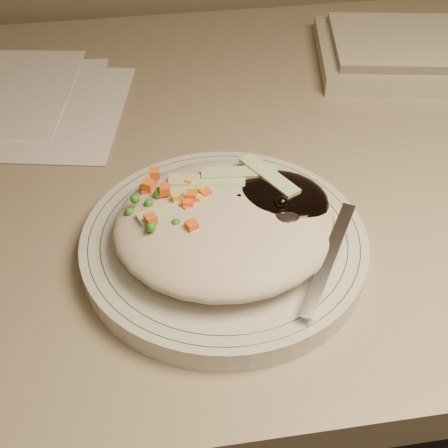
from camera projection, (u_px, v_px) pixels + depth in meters
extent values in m
cube|color=gray|center=(288.00, 154.00, 0.71)|extent=(1.40, 0.70, 0.04)
cylinder|color=silver|center=(224.00, 245.00, 0.56)|extent=(0.25, 0.25, 0.02)
torus|color=#144723|center=(224.00, 237.00, 0.55)|extent=(0.24, 0.24, 0.00)
torus|color=#144723|center=(224.00, 237.00, 0.55)|extent=(0.22, 0.22, 0.00)
ellipsoid|color=#BFB39A|center=(225.00, 224.00, 0.53)|extent=(0.19, 0.18, 0.04)
ellipsoid|color=black|center=(273.00, 204.00, 0.55)|extent=(0.10, 0.09, 0.03)
ellipsoid|color=orange|center=(170.00, 213.00, 0.54)|extent=(0.08, 0.08, 0.02)
sphere|color=black|center=(239.00, 200.00, 0.54)|extent=(0.01, 0.01, 0.01)
sphere|color=black|center=(270.00, 192.00, 0.55)|extent=(0.01, 0.01, 0.01)
sphere|color=black|center=(298.00, 192.00, 0.54)|extent=(0.01, 0.01, 0.01)
sphere|color=black|center=(286.00, 188.00, 0.55)|extent=(0.01, 0.01, 0.01)
sphere|color=black|center=(282.00, 203.00, 0.52)|extent=(0.01, 0.01, 0.01)
sphere|color=black|center=(269.00, 198.00, 0.54)|extent=(0.01, 0.01, 0.01)
sphere|color=black|center=(279.00, 189.00, 0.55)|extent=(0.01, 0.01, 0.01)
cube|color=orange|center=(165.00, 190.00, 0.53)|extent=(0.01, 0.01, 0.01)
cube|color=orange|center=(186.00, 214.00, 0.53)|extent=(0.01, 0.01, 0.01)
cube|color=orange|center=(148.00, 185.00, 0.55)|extent=(0.01, 0.01, 0.01)
cube|color=orange|center=(192.00, 196.00, 0.53)|extent=(0.01, 0.01, 0.01)
cube|color=orange|center=(188.00, 204.00, 0.53)|extent=(0.01, 0.01, 0.01)
cube|color=orange|center=(146.00, 190.00, 0.55)|extent=(0.01, 0.01, 0.01)
cube|color=orange|center=(162.00, 193.00, 0.54)|extent=(0.01, 0.01, 0.01)
cube|color=orange|center=(186.00, 207.00, 0.53)|extent=(0.01, 0.01, 0.01)
cube|color=orange|center=(205.00, 193.00, 0.54)|extent=(0.01, 0.01, 0.01)
cube|color=orange|center=(154.00, 174.00, 0.55)|extent=(0.01, 0.01, 0.01)
cube|color=orange|center=(151.00, 219.00, 0.51)|extent=(0.01, 0.01, 0.01)
cube|color=orange|center=(192.00, 226.00, 0.50)|extent=(0.01, 0.01, 0.01)
cube|color=orange|center=(145.00, 216.00, 0.52)|extent=(0.01, 0.01, 0.01)
cube|color=orange|center=(147.00, 193.00, 0.55)|extent=(0.01, 0.01, 0.01)
sphere|color=#388C28|center=(187.00, 201.00, 0.54)|extent=(0.01, 0.01, 0.01)
sphere|color=#388C28|center=(151.00, 227.00, 0.50)|extent=(0.01, 0.01, 0.01)
sphere|color=#388C28|center=(149.00, 204.00, 0.53)|extent=(0.01, 0.01, 0.01)
sphere|color=#388C28|center=(135.00, 199.00, 0.53)|extent=(0.01, 0.01, 0.01)
sphere|color=#388C28|center=(183.00, 198.00, 0.54)|extent=(0.01, 0.01, 0.01)
sphere|color=#388C28|center=(195.00, 225.00, 0.52)|extent=(0.01, 0.01, 0.01)
sphere|color=#388C28|center=(170.00, 209.00, 0.53)|extent=(0.01, 0.01, 0.01)
sphere|color=#388C28|center=(164.00, 225.00, 0.52)|extent=(0.01, 0.01, 0.01)
sphere|color=#388C28|center=(130.00, 212.00, 0.53)|extent=(0.01, 0.01, 0.01)
sphere|color=#388C28|center=(160.00, 191.00, 0.54)|extent=(0.01, 0.01, 0.01)
sphere|color=#388C28|center=(158.00, 194.00, 0.54)|extent=(0.01, 0.01, 0.01)
sphere|color=#388C28|center=(151.00, 217.00, 0.52)|extent=(0.01, 0.01, 0.01)
sphere|color=#388C28|center=(176.00, 223.00, 0.51)|extent=(0.01, 0.01, 0.01)
sphere|color=#388C28|center=(207.00, 185.00, 0.55)|extent=(0.01, 0.01, 0.01)
cube|color=yellow|center=(181.00, 198.00, 0.54)|extent=(0.01, 0.01, 0.01)
cube|color=yellow|center=(199.00, 199.00, 0.53)|extent=(0.01, 0.01, 0.01)
cube|color=yellow|center=(169.00, 197.00, 0.54)|extent=(0.01, 0.01, 0.01)
cube|color=yellow|center=(176.00, 198.00, 0.53)|extent=(0.01, 0.01, 0.01)
cube|color=yellow|center=(170.00, 210.00, 0.53)|extent=(0.01, 0.01, 0.01)
cube|color=yellow|center=(201.00, 190.00, 0.54)|extent=(0.01, 0.01, 0.01)
cube|color=yellow|center=(190.00, 182.00, 0.55)|extent=(0.01, 0.01, 0.01)
cube|color=yellow|center=(181.00, 210.00, 0.53)|extent=(0.01, 0.01, 0.01)
cube|color=#B2D18C|center=(207.00, 181.00, 0.55)|extent=(0.07, 0.03, 0.00)
cube|color=#B2D18C|center=(239.00, 173.00, 0.56)|extent=(0.07, 0.02, 0.00)
cube|color=#B2D18C|center=(176.00, 208.00, 0.53)|extent=(0.07, 0.03, 0.00)
cube|color=#B2D18C|center=(269.00, 175.00, 0.55)|extent=(0.05, 0.07, 0.00)
ellipsoid|color=silver|center=(282.00, 213.00, 0.53)|extent=(0.05, 0.06, 0.01)
cube|color=silver|center=(329.00, 258.00, 0.50)|extent=(0.07, 0.10, 0.03)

